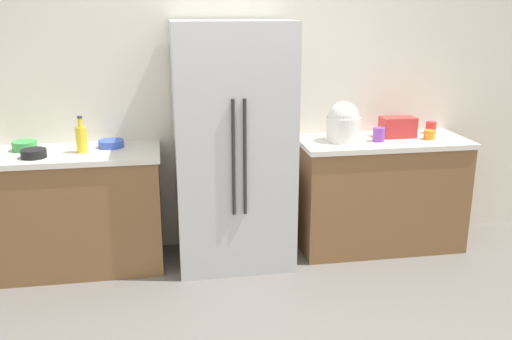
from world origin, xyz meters
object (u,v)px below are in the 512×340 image
Objects in this scene: toaster at (398,127)px; bowl_c at (34,153)px; cup_d at (379,134)px; bowl_a at (25,146)px; refrigerator at (233,146)px; bowl_b at (111,144)px; cup_a at (431,127)px; rice_cooker at (343,123)px; bottle_a at (82,139)px; cup_b at (429,135)px.

toaster is 2.77m from bowl_c.
bowl_c is at bearing -178.64° from cup_d.
bowl_a is 1.02× the size of bowl_c.
refrigerator is 0.91m from bowl_b.
refrigerator reaches higher than bowl_c.
refrigerator is 19.01× the size of cup_a.
rice_cooker reaches higher than bowl_b.
cup_a is 0.56× the size of bowl_c.
bottle_a is 0.24m from bowl_b.
cup_b reaches higher than bowl_a.
bowl_b is at bearing 33.25° from bottle_a.
rice_cooker is at bearing -172.48° from toaster.
bowl_a reaches higher than bowl_c.
toaster is 2.26m from bowl_b.
cup_b is 2.98m from bowl_c.
bowl_a is 0.62m from bowl_b.
toaster is 2.87m from bowl_a.
refrigerator is 1.41m from bowl_c.
bottle_a is (-1.97, -0.02, -0.04)m from rice_cooker.
toaster reaches higher than bowl_b.
bottle_a is (-2.45, -0.09, 0.02)m from toaster.
cup_a reaches higher than cup_b.
bottle_a is at bearing -146.75° from bowl_b.
bottle_a is at bearing -177.97° from toaster.
rice_cooker is 1.76× the size of bowl_a.
refrigerator is 10.34× the size of bowl_a.
cup_a is (0.81, 0.15, -0.10)m from rice_cooker.
refrigerator is 6.87× the size of bottle_a.
rice_cooker is 2.40m from bowl_a.
bottle_a reaches higher than cup_d.
rice_cooker is at bearing 168.74° from cup_d.
bowl_a is (-2.87, 0.05, -0.05)m from toaster.
toaster is at bearing -165.69° from cup_a.
rice_cooker is 1.17× the size of bottle_a.
cup_d reaches higher than cup_b.
bowl_a is (-2.39, 0.11, -0.11)m from rice_cooker.
cup_a is 0.51× the size of bowl_b.
cup_b is at bearing -0.69° from bottle_a.
bottle_a is at bearing -179.32° from rice_cooker.
rice_cooker is 1.78m from bowl_b.
cup_b is at bearing -0.07° from cup_d.
cup_b is (0.22, -0.12, -0.05)m from toaster.
rice_cooker reaches higher than bowl_c.
rice_cooker is at bearing 2.90° from bowl_c.
cup_a is at bearing 1.00° from bowl_b.
cup_a reaches higher than bowl_c.
bottle_a is 2.67m from cup_b.
cup_b is 0.47× the size of bowl_b.
cup_b is (0.70, -0.06, -0.11)m from rice_cooker.
refrigerator is 6.71× the size of toaster.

